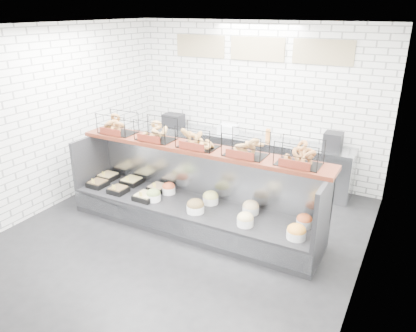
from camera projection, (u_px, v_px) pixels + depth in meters
The scene contains 5 objects.
ground at pixel (182, 236), 6.11m from camera, with size 5.50×5.50×0.00m, color black.
room_shell at pixel (201, 93), 5.85m from camera, with size 5.02×5.51×3.01m.
display_case at pixel (193, 207), 6.27m from camera, with size 4.00×0.90×1.20m.
bagel_shelf at pixel (198, 139), 6.03m from camera, with size 4.10×0.50×0.40m.
prep_counter at pixel (247, 157), 7.93m from camera, with size 4.00×0.60×1.20m.
Camera 1 is at (2.86, -4.47, 3.22)m, focal length 35.00 mm.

